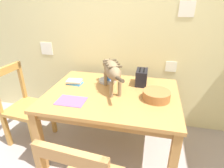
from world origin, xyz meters
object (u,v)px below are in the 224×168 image
wooden_chair_near (24,106)px  wicker_basket (156,95)px  cat (112,70)px  magazine (71,101)px  toaster (142,77)px  saucer_bowl (107,80)px  book_stack (75,82)px  coffee_mug (108,76)px  dining_table (112,100)px

wooden_chair_near → wicker_basket: bearing=95.4°
cat → wicker_basket: 0.51m
magazine → toaster: (0.61, 0.53, 0.08)m
saucer_bowl → toaster: (0.39, 0.01, 0.07)m
book_stack → toaster: 0.75m
cat → saucer_bowl: 0.30m
cat → book_stack: 0.49m
cat → toaster: 0.38m
saucer_bowl → wicker_basket: size_ratio=0.77×
coffee_mug → magazine: 0.57m
wooden_chair_near → magazine: bearing=78.9°
book_stack → toaster: size_ratio=0.91×
saucer_bowl → toaster: toaster is taller
coffee_mug → magazine: size_ratio=0.47×
cat → coffee_mug: size_ratio=4.82×
coffee_mug → wicker_basket: size_ratio=0.49×
magazine → wooden_chair_near: (-0.71, 0.21, -0.28)m
saucer_bowl → magazine: (-0.22, -0.52, -0.01)m
coffee_mug → book_stack: size_ratio=0.70×
saucer_bowl → book_stack: bearing=-157.7°
dining_table → wooden_chair_near: 1.07m
magazine → wicker_basket: 0.81m
dining_table → wicker_basket: bearing=-5.0°
coffee_mug → wicker_basket: (0.55, -0.31, -0.02)m
saucer_bowl → book_stack: book_stack is taller
saucer_bowl → wicker_basket: bearing=-29.1°
magazine → wooden_chair_near: wooden_chair_near is taller
wicker_basket → toaster: (-0.17, 0.32, 0.04)m
magazine → toaster: size_ratio=1.34×
dining_table → toaster: size_ratio=6.68×
dining_table → coffee_mug: 0.33m
dining_table → cat: 0.31m
book_stack → wicker_basket: 0.92m
dining_table → wicker_basket: 0.46m
coffee_mug → book_stack: (-0.35, -0.14, -0.04)m
wicker_basket → book_stack: bearing=169.5°
dining_table → saucer_bowl: saucer_bowl is taller
toaster → wooden_chair_near: (-1.32, -0.32, -0.36)m
coffee_mug → wooden_chair_near: (-0.94, -0.32, -0.34)m
magazine → toaster: 0.81m
dining_table → cat: size_ratio=2.19×
magazine → saucer_bowl: bearing=67.0°
coffee_mug → toaster: toaster is taller
saucer_bowl → wooden_chair_near: 1.03m
coffee_mug → book_stack: 0.38m
dining_table → saucer_bowl: (-0.12, 0.27, 0.10)m
cat → saucer_bowl: cat is taller
wicker_basket → wooden_chair_near: wooden_chair_near is taller
saucer_bowl → wooden_chair_near: (-0.93, -0.32, -0.29)m
magazine → coffee_mug: bearing=66.7°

